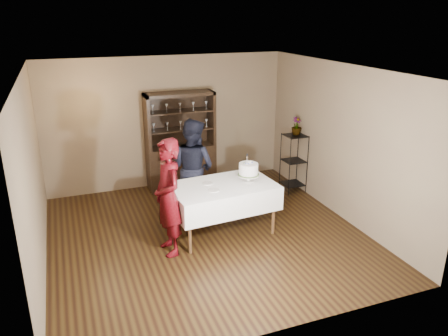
{
  "coord_description": "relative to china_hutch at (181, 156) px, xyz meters",
  "views": [
    {
      "loc": [
        -2.02,
        -6.15,
        3.5
      ],
      "look_at": [
        0.35,
        0.1,
        1.11
      ],
      "focal_mm": 35.0,
      "sensor_mm": 36.0,
      "label": 1
    }
  ],
  "objects": [
    {
      "name": "cake",
      "position": [
        0.54,
        -2.24,
        0.38
      ],
      "size": [
        0.42,
        0.42,
        0.49
      ],
      "rotation": [
        0.0,
        0.0,
        -0.43
      ],
      "color": "white",
      "rests_on": "cake_table"
    },
    {
      "name": "back_wall",
      "position": [
        -0.2,
        0.25,
        0.69
      ],
      "size": [
        5.0,
        0.02,
        2.7
      ],
      "primitive_type": "cube",
      "color": "#745D4B",
      "rests_on": "floor"
    },
    {
      "name": "potted_plant",
      "position": [
        2.12,
        -1.02,
        0.7
      ],
      "size": [
        0.24,
        0.24,
        0.36
      ],
      "primitive_type": "imported",
      "rotation": [
        0.0,
        0.0,
        0.2
      ],
      "color": "#45622E",
      "rests_on": "plant_etagere"
    },
    {
      "name": "floor",
      "position": [
        -0.2,
        -2.25,
        -0.66
      ],
      "size": [
        5.0,
        5.0,
        0.0
      ],
      "primitive_type": "plane",
      "color": "black",
      "rests_on": "ground"
    },
    {
      "name": "woman",
      "position": [
        -0.89,
        -2.55,
        0.24
      ],
      "size": [
        0.5,
        0.7,
        1.81
      ],
      "primitive_type": "imported",
      "rotation": [
        0.0,
        0.0,
        -1.47
      ],
      "color": "#3A0508",
      "rests_on": "floor"
    },
    {
      "name": "wall_left",
      "position": [
        -2.7,
        -2.25,
        0.69
      ],
      "size": [
        0.02,
        5.0,
        2.7
      ],
      "primitive_type": "cube",
      "color": "#745D4B",
      "rests_on": "floor"
    },
    {
      "name": "wall_right",
      "position": [
        2.3,
        -2.25,
        0.69
      ],
      "size": [
        0.02,
        5.0,
        2.7
      ],
      "primitive_type": "cube",
      "color": "#745D4B",
      "rests_on": "floor"
    },
    {
      "name": "ceiling",
      "position": [
        -0.2,
        -2.25,
        2.04
      ],
      "size": [
        5.0,
        5.0,
        0.0
      ],
      "primitive_type": "plane",
      "rotation": [
        3.14,
        0.0,
        0.0
      ],
      "color": "white",
      "rests_on": "back_wall"
    },
    {
      "name": "man",
      "position": [
        -0.14,
        -1.35,
        0.22
      ],
      "size": [
        1.06,
        1.09,
        1.77
      ],
      "primitive_type": "imported",
      "rotation": [
        0.0,
        0.0,
        2.22
      ],
      "color": "black",
      "rests_on": "floor"
    },
    {
      "name": "plate_far",
      "position": [
        -0.12,
        -2.11,
        0.2
      ],
      "size": [
        0.18,
        0.18,
        0.01
      ],
      "primitive_type": "cylinder",
      "rotation": [
        0.0,
        0.0,
        -0.06
      ],
      "color": "white",
      "rests_on": "cake_table"
    },
    {
      "name": "cake_table",
      "position": [
        0.08,
        -2.24,
        -0.01
      ],
      "size": [
        1.78,
        1.18,
        0.85
      ],
      "rotation": [
        0.0,
        0.0,
        0.08
      ],
      "color": "white",
      "rests_on": "floor"
    },
    {
      "name": "plate_near",
      "position": [
        -0.13,
        -2.42,
        0.2
      ],
      "size": [
        0.21,
        0.21,
        0.01
      ],
      "primitive_type": "cylinder",
      "rotation": [
        0.0,
        0.0,
        0.19
      ],
      "color": "white",
      "rests_on": "cake_table"
    },
    {
      "name": "plant_etagere",
      "position": [
        2.08,
        -1.05,
        -0.01
      ],
      "size": [
        0.42,
        0.42,
        1.2
      ],
      "color": "black",
      "rests_on": "floor"
    },
    {
      "name": "china_hutch",
      "position": [
        0.0,
        0.0,
        0.0
      ],
      "size": [
        1.4,
        0.48,
        2.0
      ],
      "color": "black",
      "rests_on": "floor"
    }
  ]
}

